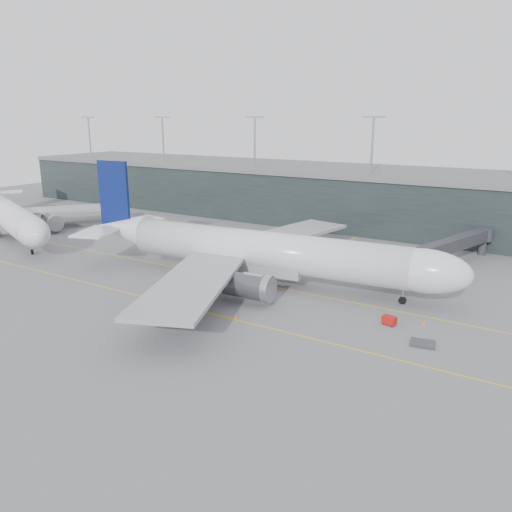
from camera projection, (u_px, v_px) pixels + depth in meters
The scene contains 18 objects.
ground at pixel (255, 275), 95.04m from camera, with size 320.00×320.00×0.00m, color #5D5D62.
taxiline_a at pixel (244, 281), 91.76m from camera, with size 160.00×0.25×0.02m, color gold.
taxiline_b at pixel (189, 308), 78.65m from camera, with size 160.00×0.25×0.02m, color gold.
taxiline_lead_main at pixel (323, 255), 108.89m from camera, with size 0.25×60.00×0.02m, color gold.
taxiline_lead_adj at pixel (78, 218), 149.45m from camera, with size 0.25×60.00×0.02m, color gold.
terminal at pixel (364, 196), 140.54m from camera, with size 240.00×36.00×29.00m.
main_aircraft at pixel (261, 251), 89.72m from camera, with size 73.81×69.06×20.69m.
jet_bridge at pixel (435, 246), 98.56m from camera, with size 14.25×42.52×6.01m.
second_aircraft at pixel (6, 214), 126.55m from camera, with size 66.54×61.49×19.42m.
gse_cart at pixel (389, 320), 72.12m from camera, with size 2.12×1.57×1.31m.
baggage_dolly at pixel (423, 343), 65.92m from camera, with size 3.19×2.55×0.32m, color #313236.
uld_a at pixel (268, 255), 105.39m from camera, with size 1.89×1.51×1.71m.
uld_b at pixel (278, 254), 105.76m from camera, with size 2.48×2.19×1.91m.
uld_c at pixel (282, 258), 103.12m from camera, with size 2.62×2.41×1.92m.
cone_nose at pixel (424, 323), 71.97m from camera, with size 0.47×0.47×0.75m, color orange.
cone_wing_stbd at pixel (235, 317), 74.07m from camera, with size 0.50×0.50×0.80m, color #F25F0D.
cone_wing_port at pixel (336, 266), 99.57m from camera, with size 0.43×0.43×0.68m, color #E04A0C.
cone_tail at pixel (191, 283), 89.41m from camera, with size 0.41×0.41×0.66m, color #D0570B.
Camera 1 is at (47.77, -76.99, 28.95)m, focal length 35.00 mm.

